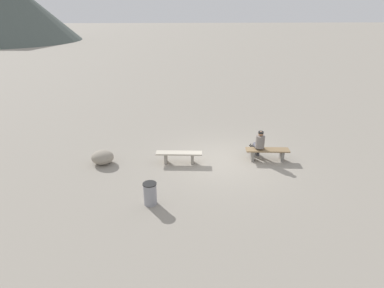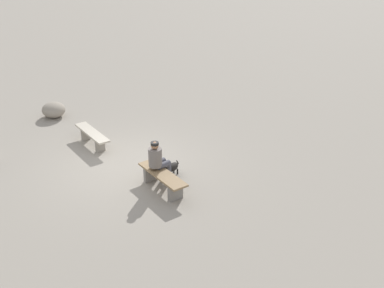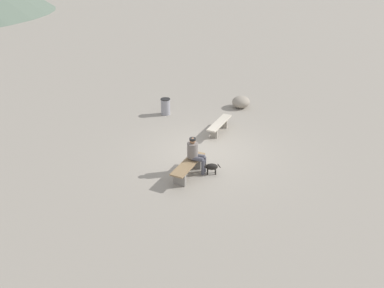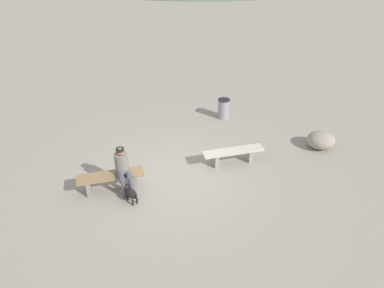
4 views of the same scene
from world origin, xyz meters
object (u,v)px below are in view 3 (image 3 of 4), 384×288
at_px(trash_bin, 166,107).
at_px(seated_person, 195,152).
at_px(bench_left, 219,125).
at_px(bench_right, 188,167).
at_px(dog, 210,167).
at_px(boulder, 241,102).

bearing_deg(trash_bin, seated_person, 36.25).
relative_size(bench_left, bench_right, 1.05).
height_order(dog, trash_bin, trash_bin).
bearing_deg(dog, trash_bin, -70.50).
bearing_deg(dog, bench_left, -98.96).
bearing_deg(bench_right, bench_left, -174.50).
bearing_deg(bench_left, dog, 16.75).
xyz_separation_m(bench_right, dog, (-0.39, 0.62, -0.07)).
height_order(bench_left, seated_person, seated_person).
distance_m(bench_left, seated_person, 3.24).
xyz_separation_m(seated_person, boulder, (-6.22, -0.10, -0.46)).
distance_m(bench_right, seated_person, 0.53).
distance_m(bench_left, dog, 3.23).
xyz_separation_m(seated_person, dog, (-0.06, 0.52, -0.47)).
bearing_deg(seated_person, bench_left, 179.11).
distance_m(bench_right, trash_bin, 5.35).
xyz_separation_m(bench_left, boulder, (-3.01, 0.09, -0.07)).
relative_size(seated_person, dog, 2.06).
relative_size(bench_right, seated_person, 1.40).
distance_m(seated_person, trash_bin, 5.15).
bearing_deg(boulder, trash_bin, -54.68).
height_order(trash_bin, boulder, trash_bin).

